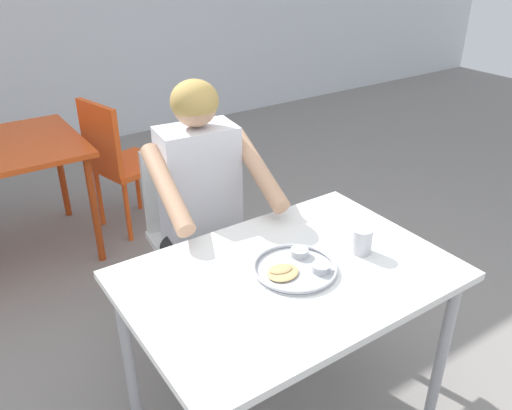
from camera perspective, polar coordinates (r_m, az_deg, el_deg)
name	(u,v)px	position (r m, az deg, el deg)	size (l,w,h in m)	color
table_foreground	(288,290)	(1.89, 3.58, -9.28)	(1.14, 0.78, 0.74)	white
thali_tray	(296,267)	(1.85, 4.39, -6.82)	(0.30, 0.30, 0.03)	#B7BABF
drinking_cup	(362,240)	(1.96, 11.52, -3.76)	(0.08, 0.08, 0.10)	silver
chair_foreground	(191,223)	(2.59, -7.14, -2.02)	(0.45, 0.45, 0.90)	silver
diner_foreground	(207,199)	(2.30, -5.38, 0.63)	(0.54, 0.59, 1.26)	#242424
table_background_red	(8,159)	(3.34, -25.57, 4.52)	(0.82, 0.82, 0.72)	#E04C19
chair_red_right	(117,158)	(3.46, -14.99, 5.03)	(0.48, 0.48, 0.89)	#F1521A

